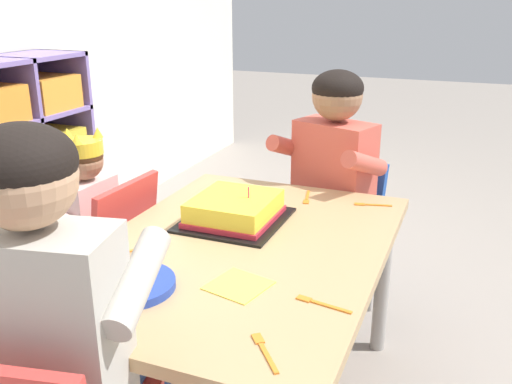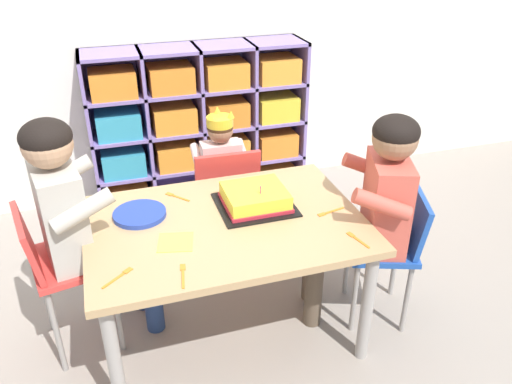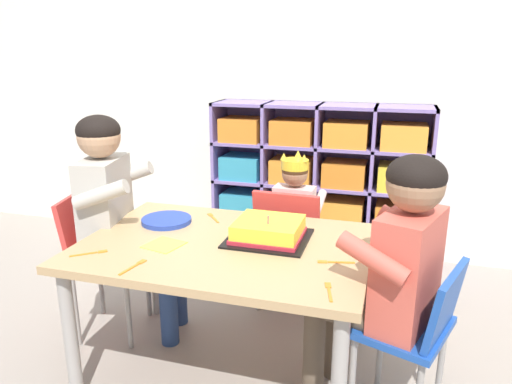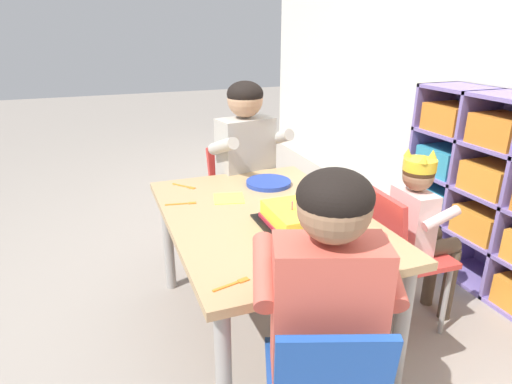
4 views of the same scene
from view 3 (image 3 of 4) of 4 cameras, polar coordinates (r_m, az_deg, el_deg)
ground at (r=2.23m, az=-3.45°, el=-20.31°), size 16.00×16.00×0.00m
classroom_back_wall at (r=3.24m, az=5.61°, el=17.93°), size 6.40×0.10×2.85m
storage_cubby_shelf at (r=3.11m, az=7.55°, el=0.80°), size 1.37×0.30×1.03m
activity_table at (r=1.96m, az=-3.71°, el=-7.92°), size 1.15×0.80×0.59m
classroom_chair_blue at (r=2.48m, az=4.11°, el=-5.59°), size 0.38×0.35×0.68m
child_with_crown at (r=2.54m, az=4.82°, el=-2.09°), size 0.30×0.31×0.84m
classroom_chair_adult_side at (r=2.39m, az=-18.27°, el=-6.16°), size 0.39×0.40×0.69m
adult_helper_seated at (r=2.28m, az=-16.19°, el=-1.23°), size 0.46×0.44×1.07m
classroom_chair_guest_side at (r=1.82m, az=18.56°, el=-15.18°), size 0.40×0.41×0.65m
guest_at_table_side at (r=1.75m, az=15.85°, el=-8.14°), size 0.48×0.46×1.01m
birthday_cake_on_tray at (r=1.95m, az=1.51°, el=-4.72°), size 0.33×0.30×0.12m
paper_plate_stack at (r=2.19m, az=-10.67°, el=-3.35°), size 0.22×0.22×0.02m
paper_napkin_square at (r=1.94m, az=-10.96°, el=-6.22°), size 0.16×0.16×0.00m
fork_beside_plate_stack at (r=1.93m, az=-19.12°, el=-6.93°), size 0.12×0.10×0.00m
fork_scattered_mid_table at (r=1.78m, az=-14.37°, el=-8.59°), size 0.04×0.14×0.00m
fork_near_child_seat at (r=2.22m, az=-5.20°, el=-3.03°), size 0.10×0.11×0.00m
fork_near_cake_tray at (r=1.78m, az=9.26°, el=-8.28°), size 0.14×0.04×0.00m
fork_by_napkin at (r=1.58m, az=8.74°, el=-11.58°), size 0.04×0.13×0.00m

